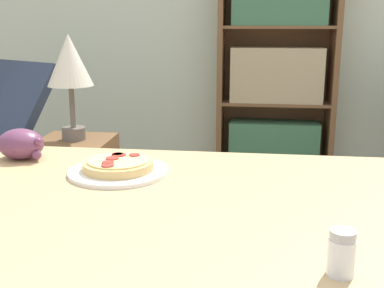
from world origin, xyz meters
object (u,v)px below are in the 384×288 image
grape_bunch (21,144)px  salt_shaker (341,253)px  bookshelf (276,72)px  side_table (78,194)px  pizza_on_plate (118,168)px  table_lamp (70,65)px

grape_bunch → salt_shaker: (0.72, -0.51, -0.01)m
bookshelf → side_table: size_ratio=2.92×
pizza_on_plate → grape_bunch: size_ratio=1.85×
grape_bunch → bookshelf: bookshelf is taller
grape_bunch → bookshelf: (0.75, 2.24, -0.03)m
bookshelf → side_table: bookshelf is taller
pizza_on_plate → bookshelf: size_ratio=0.15×
bookshelf → side_table: 1.67m
pizza_on_plate → bookshelf: (0.46, 2.33, -0.00)m
side_table → table_lamp: table_lamp is taller
bookshelf → pizza_on_plate: bearing=-101.2°
grape_bunch → salt_shaker: 0.88m
pizza_on_plate → bookshelf: 2.38m
pizza_on_plate → side_table: (-0.53, 1.07, -0.48)m
bookshelf → side_table: bearing=-128.1°
grape_bunch → side_table: bearing=103.9°
pizza_on_plate → table_lamp: size_ratio=0.48×
grape_bunch → pizza_on_plate: bearing=-17.3°
bookshelf → table_lamp: size_ratio=3.23×
pizza_on_plate → grape_bunch: grape_bunch is taller
grape_bunch → bookshelf: 2.36m
bookshelf → table_lamp: 1.61m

